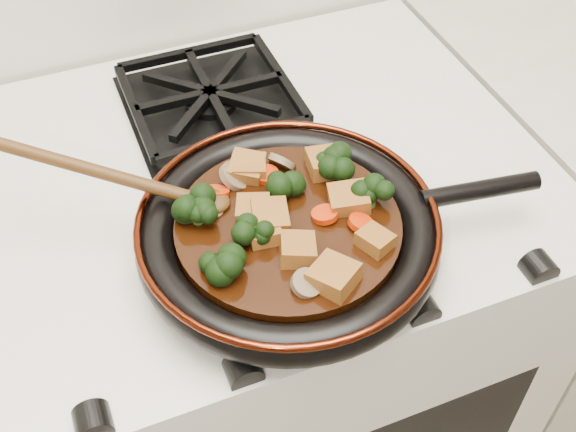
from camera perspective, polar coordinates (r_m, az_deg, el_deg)
name	(u,v)px	position (r m, az deg, el deg)	size (l,w,h in m)	color
stove	(256,358)	(1.28, -2.55, -11.18)	(0.76, 0.60, 0.90)	beige
burner_grate_front	(285,239)	(0.83, -0.25, -1.80)	(0.23, 0.23, 0.03)	black
burner_grate_back	(211,98)	(1.02, -6.14, 9.24)	(0.23, 0.23, 0.03)	black
skillet	(290,232)	(0.79, 0.15, -1.26)	(0.46, 0.34, 0.05)	black
braising_sauce	(288,229)	(0.79, 0.00, -1.04)	(0.25, 0.25, 0.02)	black
tofu_cube_0	(326,163)	(0.84, 3.04, 4.18)	(0.04, 0.04, 0.02)	brown
tofu_cube_1	(270,218)	(0.77, -1.47, -0.19)	(0.04, 0.04, 0.02)	brown
tofu_cube_2	(298,250)	(0.74, 0.77, -2.69)	(0.04, 0.04, 0.02)	brown
tofu_cube_3	(264,232)	(0.76, -1.89, -1.28)	(0.03, 0.03, 0.02)	brown
tofu_cube_4	(375,241)	(0.76, 6.88, -1.95)	(0.03, 0.03, 0.02)	brown
tofu_cube_5	(349,200)	(0.80, 4.82, 1.31)	(0.04, 0.04, 0.02)	brown
tofu_cube_6	(253,210)	(0.78, -2.76, 0.48)	(0.04, 0.04, 0.02)	brown
tofu_cube_7	(334,277)	(0.72, 3.63, -4.81)	(0.04, 0.04, 0.02)	brown
tofu_cube_8	(247,168)	(0.83, -3.29, 3.78)	(0.04, 0.04, 0.02)	brown
tofu_cube_9	(249,169)	(0.83, -3.08, 3.76)	(0.04, 0.04, 0.02)	brown
broccoli_floret_0	(198,214)	(0.78, -7.11, 0.14)	(0.06, 0.06, 0.05)	black
broccoli_floret_1	(371,197)	(0.79, 6.55, 1.49)	(0.05, 0.05, 0.06)	black
broccoli_floret_2	(332,168)	(0.83, 3.50, 3.78)	(0.06, 0.06, 0.05)	black
broccoli_floret_3	(197,209)	(0.78, -7.19, 0.53)	(0.06, 0.06, 0.06)	black
broccoli_floret_4	(283,189)	(0.80, -0.39, 2.16)	(0.06, 0.06, 0.05)	black
broccoli_floret_5	(252,231)	(0.76, -2.88, -1.18)	(0.05, 0.05, 0.05)	black
broccoli_floret_6	(221,266)	(0.73, -5.35, -3.97)	(0.06, 0.06, 0.05)	black
carrot_coin_0	(325,214)	(0.78, 2.93, 0.13)	(0.03, 0.03, 0.01)	red
carrot_coin_1	(266,175)	(0.83, -1.72, 3.29)	(0.03, 0.03, 0.01)	red
carrot_coin_2	(216,192)	(0.81, -5.70, 1.90)	(0.03, 0.03, 0.01)	red
carrot_coin_3	(360,223)	(0.78, 5.74, -0.53)	(0.03, 0.03, 0.01)	red
mushroom_slice_0	(234,176)	(0.82, -4.25, 3.16)	(0.04, 0.04, 0.01)	brown
mushroom_slice_1	(208,205)	(0.79, -6.34, 0.83)	(0.04, 0.04, 0.01)	brown
mushroom_slice_2	(282,162)	(0.84, -0.50, 4.28)	(0.03, 0.03, 0.01)	brown
mushroom_slice_3	(307,283)	(0.72, 1.47, -5.34)	(0.03, 0.03, 0.01)	brown
wooden_spoon	(140,184)	(0.80, -11.58, 2.53)	(0.15, 0.10, 0.25)	#44280E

